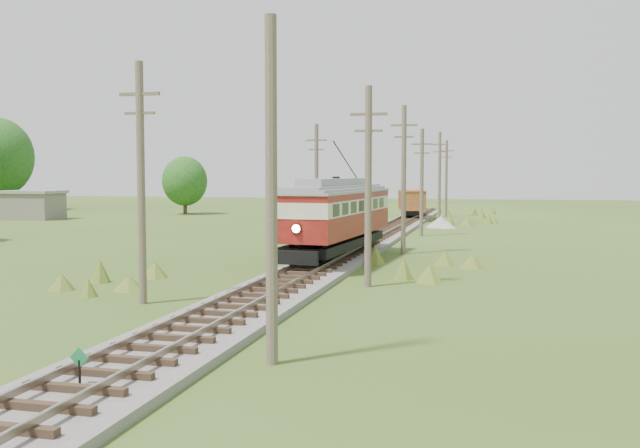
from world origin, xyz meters
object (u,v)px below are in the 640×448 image
(switch_marker, at_px, (79,367))
(gondola, at_px, (412,201))
(gravel_pile, at_px, (442,222))
(streetcar, at_px, (336,211))

(switch_marker, xyz_separation_m, gondola, (0.20, 62.21, 1.34))
(switch_marker, bearing_deg, gravel_pile, 85.43)
(gravel_pile, bearing_deg, switch_marker, -94.57)
(gondola, bearing_deg, streetcar, -99.65)
(switch_marker, distance_m, streetcar, 25.13)
(streetcar, relative_size, gravel_pile, 4.47)
(switch_marker, xyz_separation_m, streetcar, (0.20, 25.04, 2.17))
(gravel_pile, bearing_deg, streetcar, -98.39)
(switch_marker, bearing_deg, streetcar, 89.54)
(switch_marker, distance_m, gravel_pile, 51.96)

